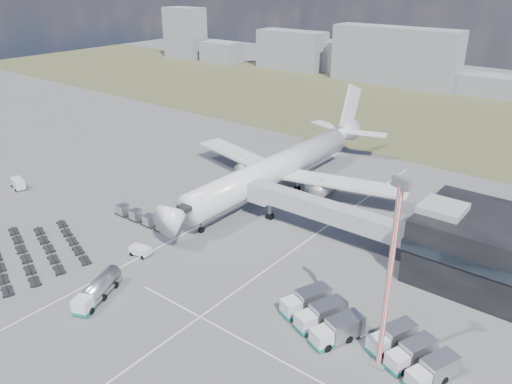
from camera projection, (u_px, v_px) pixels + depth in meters
The scene contains 15 objects.
ground at pixel (163, 253), 80.38m from camera, with size 420.00×420.00×0.00m, color #565659.
grass_strip at pixel (421, 113), 159.45m from camera, with size 420.00×90.00×0.01m, color brown.
lane_markings at pixel (221, 266), 77.02m from camera, with size 47.12×110.00×0.01m.
jet_bridge at pixel (316, 208), 84.03m from camera, with size 30.30×3.80×7.05m.
airliner at pixel (280, 166), 101.50m from camera, with size 51.59×64.53×17.62m.
skyline at pixel (457, 67), 185.51m from camera, with size 306.28×25.65×24.91m.
fuel_tanker at pixel (97, 290), 68.67m from camera, with size 5.46×9.23×2.92m.
pushback_tug at pixel (140, 251), 79.58m from camera, with size 3.30×1.86×1.48m, color silver.
utility_van at pixel (18, 184), 103.79m from camera, with size 4.06×1.84×2.19m, color silver.
catering_truck at pixel (320, 186), 102.00m from camera, with size 4.45×6.55×2.78m.
service_trucks_near at pixel (321, 315), 63.56m from camera, with size 11.13×9.93×2.79m.
service_trucks_far at pixel (411, 354), 57.31m from camera, with size 10.32×9.18×2.59m.
uld_row at pixel (142, 218), 89.52m from camera, with size 13.61×2.05×1.88m.
baggage_dollies at pixel (20, 254), 79.46m from camera, with size 24.45×22.37×0.66m.
floodlight_mast at pixel (389, 279), 52.96m from camera, with size 2.22×1.80×23.32m.
Camera 1 is at (54.69, -45.35, 41.67)m, focal length 35.00 mm.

